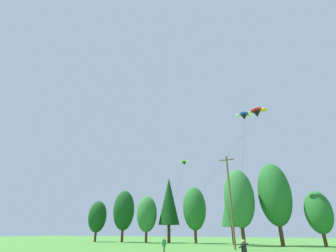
{
  "coord_description": "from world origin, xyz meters",
  "views": [
    {
      "loc": [
        8.94,
        3.9,
        2.2
      ],
      "look_at": [
        -0.43,
        24.12,
        11.88
      ],
      "focal_mm": 26.05,
      "sensor_mm": 36.0,
      "label": 1
    }
  ],
  "objects_px": {
    "parafoil_kite_high_lime_white": "(184,162)",
    "utility_pole": "(230,198)",
    "kite_flyer_near": "(164,245)",
    "parafoil_kite_far_red_yellow": "(257,112)",
    "parafoil_kite_mid_blue_white": "(244,116)",
    "kite_flyer_mid": "(244,250)"
  },
  "relations": [
    {
      "from": "parafoil_kite_high_lime_white",
      "to": "parafoil_kite_far_red_yellow",
      "type": "height_order",
      "value": "parafoil_kite_far_red_yellow"
    },
    {
      "from": "utility_pole",
      "to": "kite_flyer_near",
      "type": "xyz_separation_m",
      "value": [
        -4.97,
        -11.14,
        -5.62
      ]
    },
    {
      "from": "kite_flyer_near",
      "to": "parafoil_kite_high_lime_white",
      "type": "relative_size",
      "value": 0.08
    },
    {
      "from": "utility_pole",
      "to": "parafoil_kite_far_red_yellow",
      "type": "distance_m",
      "value": 18.71
    },
    {
      "from": "utility_pole",
      "to": "kite_flyer_near",
      "type": "relative_size",
      "value": 7.5
    },
    {
      "from": "kite_flyer_near",
      "to": "utility_pole",
      "type": "bearing_deg",
      "value": 65.96
    },
    {
      "from": "kite_flyer_near",
      "to": "parafoil_kite_far_red_yellow",
      "type": "xyz_separation_m",
      "value": [
        9.86,
        19.24,
        21.76
      ]
    },
    {
      "from": "utility_pole",
      "to": "kite_flyer_mid",
      "type": "height_order",
      "value": "utility_pole"
    },
    {
      "from": "utility_pole",
      "to": "kite_flyer_mid",
      "type": "relative_size",
      "value": 7.5
    },
    {
      "from": "kite_flyer_mid",
      "to": "parafoil_kite_far_red_yellow",
      "type": "relative_size",
      "value": 0.07
    },
    {
      "from": "parafoil_kite_high_lime_white",
      "to": "parafoil_kite_far_red_yellow",
      "type": "relative_size",
      "value": 0.94
    },
    {
      "from": "kite_flyer_mid",
      "to": "parafoil_kite_mid_blue_white",
      "type": "xyz_separation_m",
      "value": [
        -0.83,
        20.6,
        19.67
      ]
    },
    {
      "from": "parafoil_kite_high_lime_white",
      "to": "utility_pole",
      "type": "bearing_deg",
      "value": -42.63
    },
    {
      "from": "parafoil_kite_high_lime_white",
      "to": "parafoil_kite_mid_blue_white",
      "type": "distance_m",
      "value": 15.61
    },
    {
      "from": "parafoil_kite_mid_blue_white",
      "to": "parafoil_kite_high_lime_white",
      "type": "bearing_deg",
      "value": 157.47
    },
    {
      "from": "parafoil_kite_high_lime_white",
      "to": "parafoil_kite_mid_blue_white",
      "type": "xyz_separation_m",
      "value": [
        13.51,
        -5.6,
        5.45
      ]
    },
    {
      "from": "parafoil_kite_high_lime_white",
      "to": "parafoil_kite_mid_blue_white",
      "type": "relative_size",
      "value": 0.99
    },
    {
      "from": "kite_flyer_near",
      "to": "parafoil_kite_far_red_yellow",
      "type": "relative_size",
      "value": 0.07
    },
    {
      "from": "kite_flyer_near",
      "to": "parafoil_kite_far_red_yellow",
      "type": "distance_m",
      "value": 30.68
    },
    {
      "from": "utility_pole",
      "to": "parafoil_kite_far_red_yellow",
      "type": "bearing_deg",
      "value": 58.9
    },
    {
      "from": "kite_flyer_mid",
      "to": "parafoil_kite_far_red_yellow",
      "type": "bearing_deg",
      "value": 87.44
    },
    {
      "from": "parafoil_kite_high_lime_white",
      "to": "parafoil_kite_far_red_yellow",
      "type": "bearing_deg",
      "value": -5.93
    }
  ]
}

